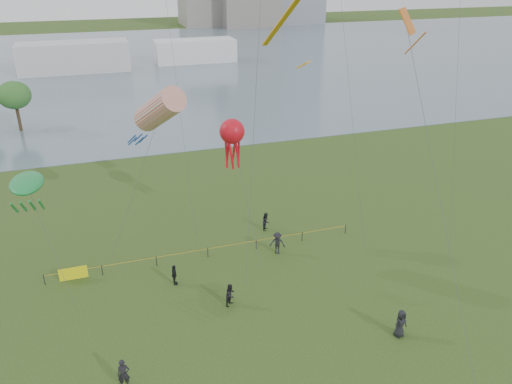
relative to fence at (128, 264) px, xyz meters
name	(u,v)px	position (x,y,z in m)	size (l,w,h in m)	color
lake	(133,64)	(8.15, 84.02, -0.53)	(400.00, 120.00, 0.08)	slate
pavilion_left	(74,57)	(-3.85, 79.02, 2.45)	(22.00, 8.00, 6.00)	silver
pavilion_right	(195,51)	(22.15, 82.02, 1.95)	(18.00, 7.00, 5.00)	silver
fence	(128,264)	(0.00, 0.00, 0.00)	(24.07, 0.07, 1.05)	black
spectator_a	(231,295)	(6.24, -6.33, 0.26)	(0.79, 0.62, 1.63)	black
spectator_b	(277,243)	(11.49, -1.17, 0.38)	(1.21, 0.70, 1.88)	black
spectator_c	(174,275)	(3.03, -2.82, 0.23)	(0.92, 0.38, 1.58)	black
spectator_d	(400,323)	(15.37, -12.54, 0.38)	(0.92, 0.60, 1.87)	black
spectator_f	(124,374)	(-1.17, -11.50, 0.36)	(0.67, 0.44, 1.84)	black
spectator_g	(266,221)	(11.92, 2.78, 0.25)	(0.78, 0.61, 1.60)	black
kite_windsock	(159,110)	(3.41, 1.07, 11.29)	(6.42, 5.16, 13.79)	#3F3F42
kite_creature	(27,184)	(-5.85, 1.06, 6.97)	(3.11, 6.14, 7.95)	#3F3F42
kite_octopus	(232,133)	(8.92, 2.32, 8.67)	(1.94, 6.27, 10.31)	#3F3F42
kite_delta	(412,42)	(15.40, -9.94, 16.81)	(1.58, 11.69, 18.96)	#3F3F42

